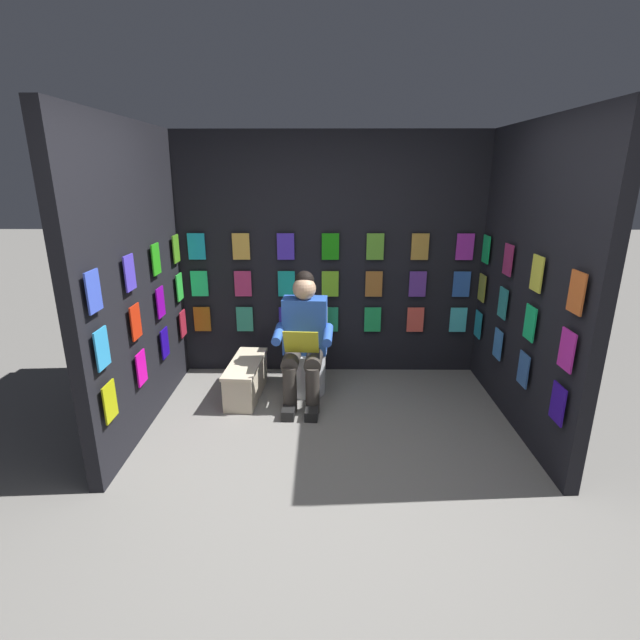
{
  "coord_description": "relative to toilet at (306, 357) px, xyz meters",
  "views": [
    {
      "loc": [
        0.06,
        2.6,
        2.03
      ],
      "look_at": [
        0.09,
        -1.13,
        0.85
      ],
      "focal_mm": 26.3,
      "sensor_mm": 36.0,
      "label": 1
    }
  ],
  "objects": [
    {
      "name": "person_reading",
      "position": [
        0.01,
        0.23,
        0.27
      ],
      "size": [
        0.54,
        0.7,
        1.19
      ],
      "rotation": [
        0.0,
        0.0,
        -0.06
      ],
      "color": "blue",
      "rests_on": "ground"
    },
    {
      "name": "display_wall_right",
      "position": [
        1.33,
        0.57,
        0.88
      ],
      "size": [
        0.14,
        2.05,
        2.41
      ],
      "color": "black",
      "rests_on": "ground"
    },
    {
      "name": "display_wall_back",
      "position": [
        -0.23,
        -0.5,
        0.88
      ],
      "size": [
        3.13,
        0.14,
        2.41
      ],
      "color": "black",
      "rests_on": "ground"
    },
    {
      "name": "display_wall_left",
      "position": [
        -1.8,
        0.57,
        0.88
      ],
      "size": [
        0.14,
        2.05,
        2.41
      ],
      "color": "black",
      "rests_on": "ground"
    },
    {
      "name": "toilet",
      "position": [
        0.0,
        0.0,
        0.0
      ],
      "size": [
        0.41,
        0.56,
        0.77
      ],
      "rotation": [
        0.0,
        0.0,
        -0.06
      ],
      "color": "white",
      "rests_on": "ground"
    },
    {
      "name": "comic_longbox_near",
      "position": [
        0.56,
        0.17,
        -0.15
      ],
      "size": [
        0.33,
        0.78,
        0.34
      ],
      "rotation": [
        0.0,
        0.0,
        -0.06
      ],
      "color": "beige",
      "rests_on": "ground"
    },
    {
      "name": "ground_plane",
      "position": [
        -0.23,
        1.6,
        -0.33
      ],
      "size": [
        30.0,
        30.0,
        0.0
      ],
      "primitive_type": "plane",
      "color": "gray"
    }
  ]
}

